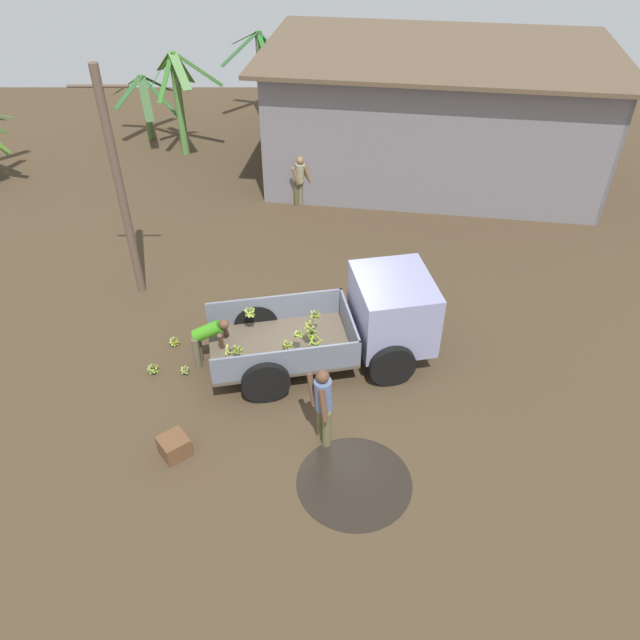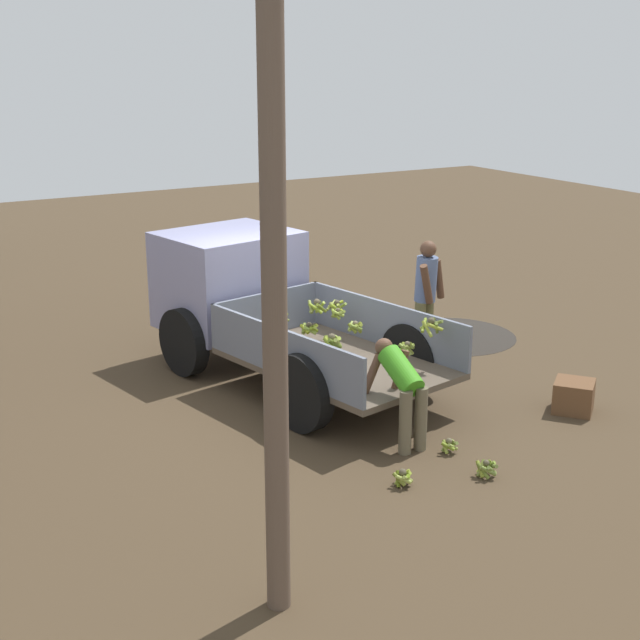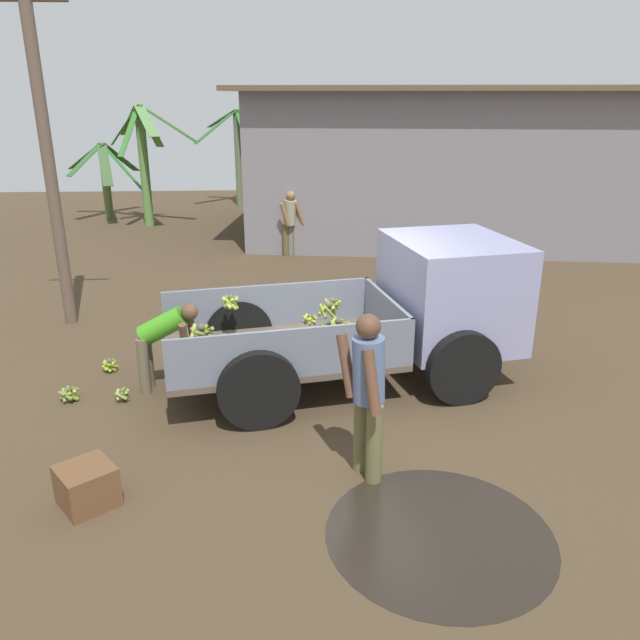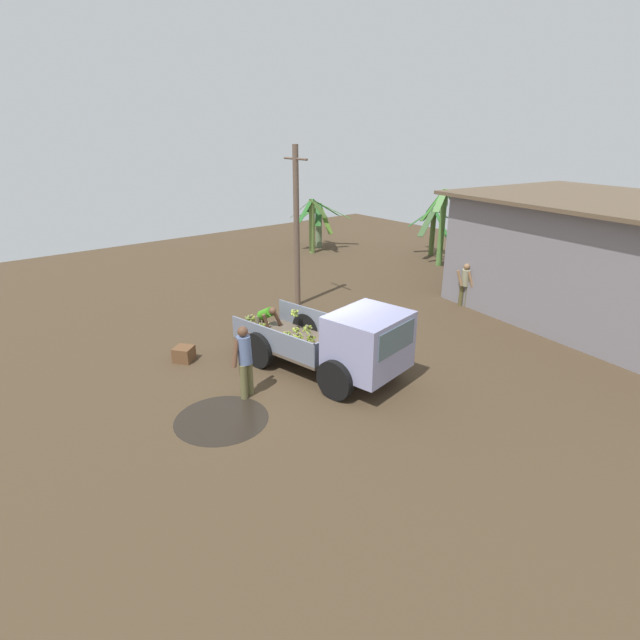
% 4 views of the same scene
% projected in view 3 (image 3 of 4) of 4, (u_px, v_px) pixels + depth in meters
% --- Properties ---
extents(ground, '(36.00, 36.00, 0.00)m').
position_uv_depth(ground, '(341.00, 380.00, 8.54)').
color(ground, '#453624').
extents(mud_patch_0, '(2.04, 2.04, 0.01)m').
position_uv_depth(mud_patch_0, '(440.00, 535.00, 5.54)').
color(mud_patch_0, black).
rests_on(mud_patch_0, ground).
extents(cargo_truck, '(4.85, 2.74, 1.89)m').
position_uv_depth(cargo_truck, '(415.00, 305.00, 8.40)').
color(cargo_truck, brown).
rests_on(cargo_truck, ground).
extents(warehouse_shed, '(11.54, 8.34, 3.87)m').
position_uv_depth(warehouse_shed, '(466.00, 130.00, 16.62)').
color(warehouse_shed, gray).
rests_on(warehouse_shed, ground).
extents(utility_pole, '(1.23, 0.19, 5.43)m').
position_uv_depth(utility_pole, '(48.00, 156.00, 9.77)').
color(utility_pole, brown).
rests_on(utility_pole, ground).
extents(banana_palm_1, '(2.56, 2.23, 3.20)m').
position_uv_depth(banana_palm_1, '(238.00, 154.00, 21.30)').
color(banana_palm_1, '#66774F').
rests_on(banana_palm_1, ground).
extents(banana_palm_2, '(2.42, 3.02, 2.29)m').
position_uv_depth(banana_palm_2, '(106.00, 177.00, 19.13)').
color(banana_palm_2, '#4B622F').
rests_on(banana_palm_2, ground).
extents(banana_palm_3, '(2.44, 2.52, 3.42)m').
position_uv_depth(banana_palm_3, '(144.00, 161.00, 17.84)').
color(banana_palm_3, '#588A3F').
rests_on(banana_palm_3, ground).
extents(person_foreground_visitor, '(0.54, 0.70, 1.76)m').
position_uv_depth(person_foreground_visitor, '(367.00, 390.00, 6.09)').
color(person_foreground_visitor, brown).
rests_on(person_foreground_visitor, ground).
extents(person_worker_loading, '(0.80, 0.67, 1.18)m').
position_uv_depth(person_worker_loading, '(162.00, 338.00, 8.05)').
color(person_worker_loading, brown).
rests_on(person_worker_loading, ground).
extents(person_bystander_near_shed, '(0.63, 0.51, 1.56)m').
position_uv_depth(person_bystander_near_shed, '(290.00, 220.00, 14.80)').
color(person_bystander_near_shed, brown).
rests_on(person_bystander_near_shed, ground).
extents(banana_bunch_on_ground_0, '(0.24, 0.24, 0.20)m').
position_uv_depth(banana_bunch_on_ground_0, '(110.00, 365.00, 8.77)').
color(banana_bunch_on_ground_0, '#4F4733').
rests_on(banana_bunch_on_ground_0, ground).
extents(banana_bunch_on_ground_1, '(0.20, 0.21, 0.18)m').
position_uv_depth(banana_bunch_on_ground_1, '(123.00, 394.00, 7.93)').
color(banana_bunch_on_ground_1, brown).
rests_on(banana_bunch_on_ground_1, ground).
extents(banana_bunch_on_ground_2, '(0.25, 0.25, 0.20)m').
position_uv_depth(banana_bunch_on_ground_2, '(69.00, 394.00, 7.92)').
color(banana_bunch_on_ground_2, brown).
rests_on(banana_bunch_on_ground_2, ground).
extents(wooden_crate_0, '(0.67, 0.67, 0.40)m').
position_uv_depth(wooden_crate_0, '(87.00, 486.00, 5.90)').
color(wooden_crate_0, brown).
rests_on(wooden_crate_0, ground).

